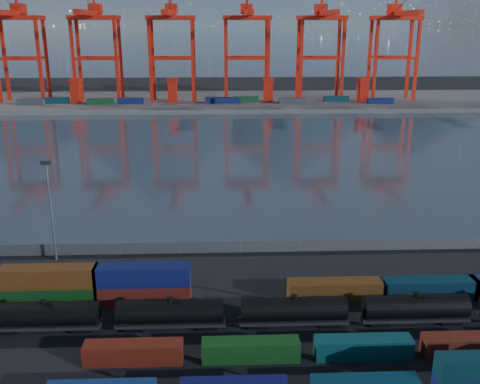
{
  "coord_description": "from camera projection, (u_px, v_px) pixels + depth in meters",
  "views": [
    {
      "loc": [
        -3.31,
        -54.6,
        36.33
      ],
      "look_at": [
        0.0,
        30.0,
        10.0
      ],
      "focal_mm": 40.0,
      "sensor_mm": 36.0,
      "label": 1
    }
  ],
  "objects": [
    {
      "name": "harbor_water",
      "position": [
        230.0,
        150.0,
        163.2
      ],
      "size": [
        700.0,
        700.0,
        0.0
      ],
      "primitive_type": "plane",
      "color": "#34424B",
      "rests_on": "ground"
    },
    {
      "name": "ground",
      "position": [
        250.0,
        348.0,
        63.01
      ],
      "size": [
        700.0,
        700.0,
        0.0
      ],
      "primitive_type": "plane",
      "color": "black",
      "rests_on": "ground"
    },
    {
      "name": "gantry_cranes",
      "position": [
        209.0,
        28.0,
        246.34
      ],
      "size": [
        197.25,
        42.73,
        57.86
      ],
      "color": "red",
      "rests_on": "ground"
    },
    {
      "name": "far_quay",
      "position": [
        226.0,
        101.0,
        263.09
      ],
      "size": [
        700.0,
        70.0,
        2.0
      ],
      "primitive_type": "cube",
      "color": "#514F4C",
      "rests_on": "ground"
    },
    {
      "name": "quay_containers",
      "position": [
        202.0,
        101.0,
        248.12
      ],
      "size": [
        172.58,
        10.99,
        2.6
      ],
      "color": "navy",
      "rests_on": "far_quay"
    },
    {
      "name": "waterfront_fence",
      "position": [
        240.0,
        247.0,
        89.43
      ],
      "size": [
        160.12,
        0.12,
        2.2
      ],
      "color": "#595B5E",
      "rests_on": "ground"
    },
    {
      "name": "container_row_mid",
      "position": [
        395.0,
        347.0,
        61.23
      ],
      "size": [
        140.68,
        2.26,
        2.41
      ],
      "color": "#45474B",
      "rests_on": "ground"
    },
    {
      "name": "tanker_string",
      "position": [
        294.0,
        311.0,
        67.19
      ],
      "size": [
        137.74,
        2.95,
        4.23
      ],
      "color": "black",
      "rests_on": "ground"
    },
    {
      "name": "straddle_carriers",
      "position": [
        221.0,
        89.0,
        251.43
      ],
      "size": [
        140.0,
        7.0,
        11.1
      ],
      "color": "red",
      "rests_on": "far_quay"
    },
    {
      "name": "container_row_north",
      "position": [
        217.0,
        289.0,
        73.19
      ],
      "size": [
        142.21,
        2.63,
        5.6
      ],
      "color": "navy",
      "rests_on": "ground"
    },
    {
      "name": "yard_light_mast",
      "position": [
        51.0,
        206.0,
        83.94
      ],
      "size": [
        1.6,
        0.4,
        16.6
      ],
      "color": "slate",
      "rests_on": "ground"
    }
  ]
}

